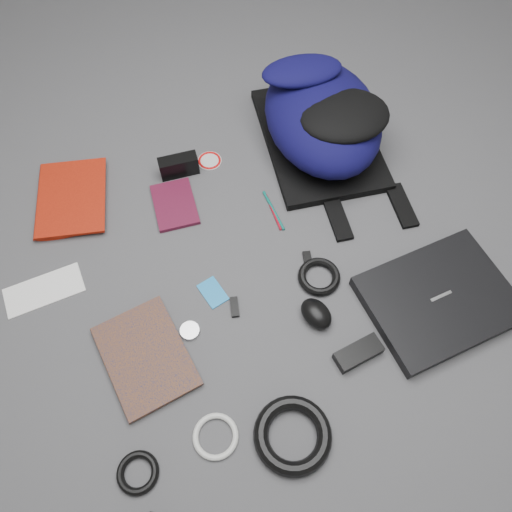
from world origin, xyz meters
name	(u,v)px	position (x,y,z in m)	size (l,w,h in m)	color
ground	(256,260)	(0.00, 0.00, 0.00)	(4.00, 4.00, 0.00)	#4F4F51
backpack	(322,116)	(0.36, 0.30, 0.11)	(0.35, 0.51, 0.21)	black
laptop	(439,299)	(0.37, -0.31, 0.02)	(0.36, 0.28, 0.04)	black
textbook_red	(37,202)	(-0.49, 0.43, 0.01)	(0.19, 0.26, 0.03)	maroon
comic_book	(109,375)	(-0.45, -0.14, 0.01)	(0.19, 0.26, 0.02)	#9C4B0B
envelope	(44,290)	(-0.54, 0.16, 0.00)	(0.20, 0.09, 0.00)	white
dvd_case	(175,205)	(-0.13, 0.26, 0.01)	(0.12, 0.16, 0.01)	#420C1F
compact_camera	(179,166)	(-0.08, 0.37, 0.03)	(0.11, 0.04, 0.06)	black
sticker_disc	(210,161)	(0.02, 0.37, 0.00)	(0.07, 0.07, 0.00)	silver
pen_teal	(274,210)	(0.11, 0.12, 0.00)	(0.01, 0.01, 0.14)	#0B6459
pen_red	(273,212)	(0.11, 0.12, 0.00)	(0.01, 0.01, 0.13)	#A00C1D
id_badge	(213,292)	(-0.14, -0.04, 0.00)	(0.05, 0.08, 0.00)	#1B84D1
usb_black	(235,307)	(-0.11, -0.10, 0.00)	(0.02, 0.05, 0.01)	black
key_fob	(307,257)	(0.13, -0.06, 0.01)	(0.02, 0.03, 0.01)	black
mouse	(316,314)	(0.06, -0.22, 0.02)	(0.06, 0.09, 0.05)	black
headphone_left	(158,348)	(-0.32, -0.12, 0.01)	(0.04, 0.04, 0.01)	silver
headphone_right	(190,331)	(-0.24, -0.11, 0.01)	(0.05, 0.05, 0.01)	silver
cable_coil	(319,277)	(0.12, -0.12, 0.01)	(0.11, 0.11, 0.02)	black
power_brick	(358,353)	(0.11, -0.35, 0.01)	(0.12, 0.05, 0.03)	black
power_cord_coil	(293,435)	(-0.12, -0.45, 0.02)	(0.18, 0.18, 0.03)	black
earbud_coil	(138,473)	(-0.46, -0.37, 0.01)	(0.09, 0.09, 0.02)	black
white_cable_coil	(216,436)	(-0.28, -0.37, 0.01)	(0.10, 0.10, 0.01)	silver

